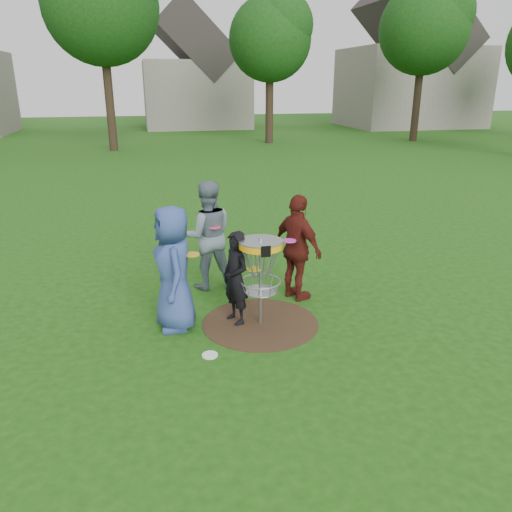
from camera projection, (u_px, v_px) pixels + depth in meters
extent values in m
plane|color=#19470F|center=(260.00, 323.00, 7.71)|extent=(100.00, 100.00, 0.00)
cylinder|color=#47331E|center=(260.00, 323.00, 7.71)|extent=(1.80, 1.80, 0.01)
imported|color=#32488B|center=(174.00, 269.00, 7.29)|extent=(0.67, 0.97, 1.89)
imported|color=black|center=(236.00, 278.00, 7.53)|extent=(0.52, 0.62, 1.46)
imported|color=slate|center=(207.00, 235.00, 8.77)|extent=(0.95, 0.75, 1.94)
imported|color=#571A14|center=(297.00, 248.00, 8.31)|extent=(0.86, 1.15, 1.81)
cylinder|color=white|center=(210.00, 355.00, 6.80)|extent=(0.22, 0.22, 0.02)
cylinder|color=#9EA0A5|center=(260.00, 282.00, 7.48)|extent=(0.05, 0.05, 1.38)
cylinder|color=#FFA20D|center=(261.00, 245.00, 7.29)|extent=(0.64, 0.64, 0.10)
cylinder|color=#9EA0A5|center=(261.00, 241.00, 7.27)|extent=(0.66, 0.66, 0.01)
cube|color=black|center=(266.00, 252.00, 6.99)|extent=(0.14, 0.02, 0.16)
torus|color=#9EA0A5|center=(260.00, 281.00, 7.48)|extent=(0.62, 0.62, 0.02)
torus|color=#9EA0A5|center=(260.00, 291.00, 7.53)|extent=(0.50, 0.50, 0.02)
cylinder|color=#9EA0A5|center=(260.00, 292.00, 7.53)|extent=(0.44, 0.44, 0.01)
cylinder|color=gold|center=(192.00, 254.00, 7.24)|extent=(0.22, 0.22, 0.02)
cylinder|color=yellow|center=(254.00, 269.00, 7.43)|extent=(0.22, 0.22, 0.02)
cylinder|color=#FE426F|center=(214.00, 227.00, 8.47)|extent=(0.22, 0.22, 0.02)
cylinder|color=#FB42DF|center=(289.00, 241.00, 8.02)|extent=(0.22, 0.22, 0.02)
cylinder|color=#38281C|center=(110.00, 106.00, 26.08)|extent=(0.46, 0.46, 4.62)
sphere|color=#164211|center=(101.00, 5.00, 24.51)|extent=(5.72, 5.72, 5.72)
cylinder|color=#38281C|center=(269.00, 110.00, 29.49)|extent=(0.46, 0.46, 3.78)
sphere|color=#164211|center=(270.00, 39.00, 28.21)|extent=(4.68, 4.68, 4.68)
cylinder|color=#38281C|center=(416.00, 106.00, 30.40)|extent=(0.46, 0.46, 4.20)
sphere|color=#164211|center=(424.00, 29.00, 28.97)|extent=(5.20, 5.20, 5.20)
cube|color=gray|center=(196.00, 95.00, 39.69)|extent=(8.00, 7.00, 5.00)
cube|color=#2D2826|center=(194.00, 41.00, 38.39)|extent=(6.11, 7.14, 6.11)
cube|color=gray|center=(409.00, 88.00, 40.34)|extent=(10.00, 8.00, 6.00)
cube|color=#2D2826|center=(416.00, 23.00, 38.75)|extent=(7.64, 8.16, 7.64)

